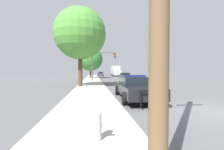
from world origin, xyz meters
The scene contains 10 objects.
ground_plane centered at (0.00, 0.00, 0.00)m, with size 110.00×110.00×0.00m, color #565659.
sidewalk_left centered at (-5.10, 0.00, 0.07)m, with size 3.00×110.00×0.13m.
police_car centered at (-2.29, 3.38, 0.74)m, with size 2.30×5.44×1.48m.
fire_hydrant centered at (-4.83, -2.22, 0.50)m, with size 0.53×0.23×0.70m.
traffic_light centered at (-3.37, 19.04, 3.53)m, with size 3.97×0.35×4.76m.
car_background_oncoming centered at (1.78, 24.93, 0.73)m, with size 2.08×4.39×1.36m.
car_background_distant centered at (-2.30, 45.24, 0.76)m, with size 2.11×4.56×1.43m.
box_truck centered at (2.45, 42.68, 1.76)m, with size 2.68×7.23×3.38m.
tree_sidewalk_near centered at (-6.22, 10.34, 5.61)m, with size 5.39×5.39×8.19m.
tree_sidewalk_far centered at (-5.47, 30.35, 4.62)m, with size 5.77×5.77×7.38m.
Camera 1 is at (-4.92, -5.67, 1.74)m, focal length 24.00 mm.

